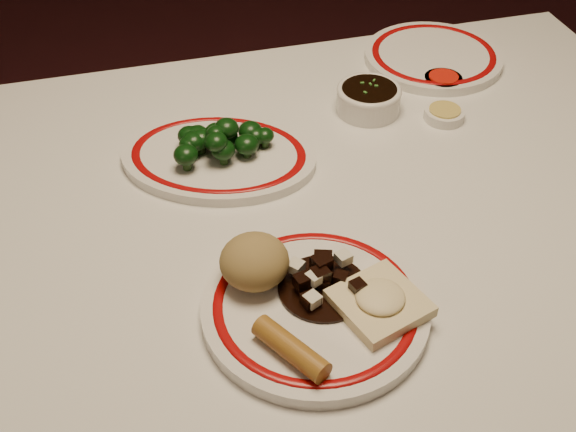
# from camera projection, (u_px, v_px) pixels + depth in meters

# --- Properties ---
(dining_table) EXTENTS (1.20, 0.90, 0.75)m
(dining_table) POSITION_uv_depth(u_px,v_px,m) (329.00, 253.00, 1.05)
(dining_table) COLOR white
(dining_table) RESTS_ON ground
(main_plate) EXTENTS (0.30, 0.30, 0.02)m
(main_plate) POSITION_uv_depth(u_px,v_px,m) (315.00, 307.00, 0.84)
(main_plate) COLOR white
(main_plate) RESTS_ON dining_table
(rice_mound) EXTENTS (0.08, 0.08, 0.06)m
(rice_mound) POSITION_uv_depth(u_px,v_px,m) (254.00, 261.00, 0.84)
(rice_mound) COLOR #9A7E48
(rice_mound) RESTS_ON main_plate
(spring_roll) EXTENTS (0.07, 0.10, 0.03)m
(spring_roll) POSITION_uv_depth(u_px,v_px,m) (291.00, 349.00, 0.77)
(spring_roll) COLOR olive
(spring_roll) RESTS_ON main_plate
(fried_wonton) EXTENTS (0.12, 0.12, 0.03)m
(fried_wonton) POSITION_uv_depth(u_px,v_px,m) (380.00, 301.00, 0.82)
(fried_wonton) COLOR beige
(fried_wonton) RESTS_ON main_plate
(stirfry_heap) EXTENTS (0.11, 0.11, 0.03)m
(stirfry_heap) POSITION_uv_depth(u_px,v_px,m) (322.00, 281.00, 0.85)
(stirfry_heap) COLOR black
(stirfry_heap) RESTS_ON main_plate
(broccoli_plate) EXTENTS (0.35, 0.33, 0.02)m
(broccoli_plate) POSITION_uv_depth(u_px,v_px,m) (219.00, 156.00, 1.06)
(broccoli_plate) COLOR white
(broccoli_plate) RESTS_ON dining_table
(broccoli_pile) EXTENTS (0.15, 0.09, 0.05)m
(broccoli_pile) POSITION_uv_depth(u_px,v_px,m) (217.00, 139.00, 1.04)
(broccoli_pile) COLOR #23471C
(broccoli_pile) RESTS_ON broccoli_plate
(soy_bowl) EXTENTS (0.10, 0.10, 0.04)m
(soy_bowl) POSITION_uv_depth(u_px,v_px,m) (368.00, 100.00, 1.15)
(soy_bowl) COLOR white
(soy_bowl) RESTS_ON dining_table
(sweet_sour_dish) EXTENTS (0.06, 0.06, 0.02)m
(sweet_sour_dish) POSITION_uv_depth(u_px,v_px,m) (443.00, 81.00, 1.22)
(sweet_sour_dish) COLOR white
(sweet_sour_dish) RESTS_ON dining_table
(mustard_dish) EXTENTS (0.06, 0.06, 0.02)m
(mustard_dish) POSITION_uv_depth(u_px,v_px,m) (444.00, 114.00, 1.14)
(mustard_dish) COLOR white
(mustard_dish) RESTS_ON dining_table
(far_plate) EXTENTS (0.25, 0.25, 0.02)m
(far_plate) POSITION_uv_depth(u_px,v_px,m) (433.00, 56.00, 1.28)
(far_plate) COLOR white
(far_plate) RESTS_ON dining_table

